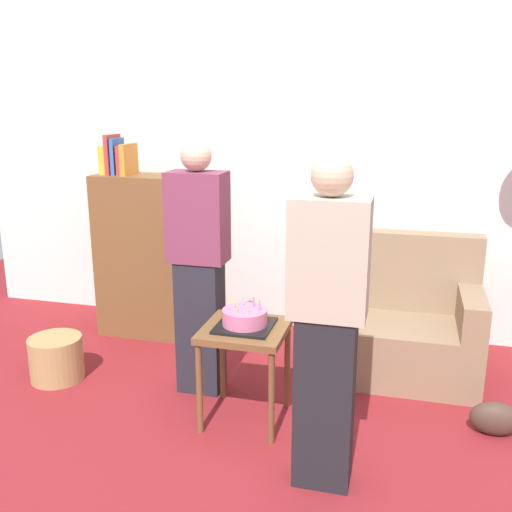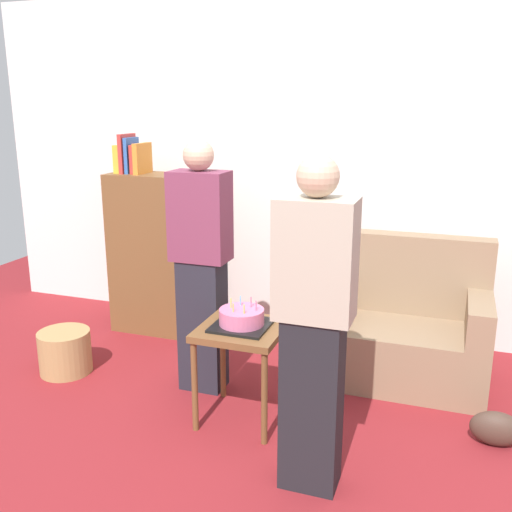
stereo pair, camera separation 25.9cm
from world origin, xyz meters
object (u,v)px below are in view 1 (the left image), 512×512
couch (397,325)px  wicker_basket (56,358)px  bookshelf (148,254)px  side_table (245,341)px  person_blowing_candles (199,268)px  person_holding_cake (327,326)px  handbag (495,419)px  birthday_cake (245,319)px

couch → wicker_basket: bearing=-161.9°
couch → bookshelf: (-1.97, 0.20, 0.33)m
side_table → person_blowing_candles: bearing=142.6°
person_holding_cake → handbag: 1.33m
bookshelf → person_blowing_candles: size_ratio=0.99×
couch → person_blowing_candles: size_ratio=0.67×
bookshelf → wicker_basket: (-0.27, -0.93, -0.52)m
couch → birthday_cake: bearing=-133.2°
person_blowing_candles → handbag: 1.95m
side_table → birthday_cake: birthday_cake is taller
bookshelf → birthday_cake: 1.57m
bookshelf → birthday_cake: bearing=-44.4°
wicker_basket → handbag: bearing=0.7°
birthday_cake → bookshelf: bearing=135.6°
handbag → side_table: bearing=-172.0°
birthday_cake → person_holding_cake: (0.53, -0.46, 0.19)m
birthday_cake → person_blowing_candles: person_blowing_candles is taller
handbag → person_holding_cake: bearing=-143.4°
wicker_basket → person_blowing_candles: bearing=7.1°
person_holding_cake → wicker_basket: person_holding_cake is taller
handbag → bookshelf: bearing=160.6°
person_holding_cake → side_table: bearing=-23.7°
birthday_cake → side_table: bearing=-147.0°
couch → handbag: size_ratio=3.93×
bookshelf → birthday_cake: size_ratio=5.02×
side_table → wicker_basket: side_table is taller
person_blowing_candles → handbag: size_ratio=5.82×
handbag → person_blowing_candles: bearing=177.1°
person_holding_cake → wicker_basket: size_ratio=4.53×
bookshelf → person_holding_cake: bearing=-43.3°
wicker_basket → handbag: wicker_basket is taller
person_blowing_candles → birthday_cake: bearing=-33.9°
bookshelf → person_holding_cake: size_ratio=0.99×
handbag → wicker_basket: bearing=-179.3°
wicker_basket → handbag: size_ratio=1.29×
side_table → handbag: side_table is taller
person_blowing_candles → person_holding_cake: 1.19m
person_holding_cake → person_blowing_candles: bearing=-22.3°
side_table → handbag: (1.43, 0.20, -0.40)m
couch → wicker_basket: couch is taller
person_holding_cake → birthday_cake: bearing=-23.7°
birthday_cake → wicker_basket: (-1.39, 0.17, -0.49)m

